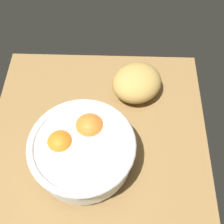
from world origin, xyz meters
TOP-DOWN VIEW (x-y plane):
  - ground_plane at (0.00, 0.00)cm, footprint 66.20×52.61cm
  - fruit_bowl at (-0.77, -2.93)cm, footprint 22.99×22.99cm
  - bread_loaf at (-20.41, 9.30)cm, footprint 17.46×17.64cm

SIDE VIEW (x-z plane):
  - ground_plane at x=0.00cm, z-range -3.00..0.00cm
  - bread_loaf at x=-20.41cm, z-range 0.00..7.53cm
  - fruit_bowl at x=-0.77cm, z-range 0.57..10.53cm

